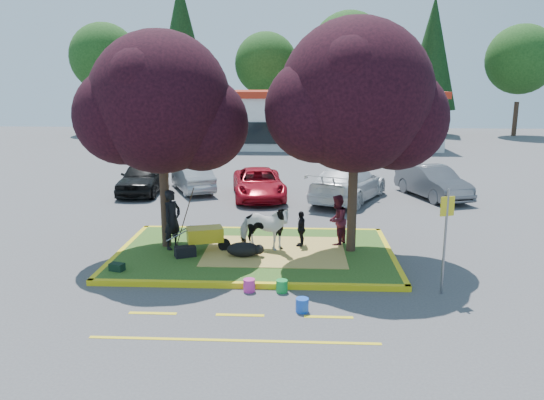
{
  "coord_description": "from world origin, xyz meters",
  "views": [
    {
      "loc": [
        1.28,
        -15.26,
        5.18
      ],
      "look_at": [
        0.49,
        0.5,
        1.62
      ],
      "focal_mm": 35.0,
      "sensor_mm": 36.0,
      "label": 1
    }
  ],
  "objects_px": {
    "handler": "(172,219)",
    "wheelbarrow": "(205,235)",
    "cow": "(264,228)",
    "bucket_blue": "(302,305)",
    "car_black": "(143,177)",
    "calf": "(243,249)",
    "car_silver": "(193,178)",
    "bucket_green": "(282,286)",
    "bucket_pink": "(249,285)",
    "sign_post": "(446,230)"
  },
  "relations": [
    {
      "from": "bucket_pink",
      "to": "wheelbarrow",
      "type": "bearing_deg",
      "value": 119.67
    },
    {
      "from": "car_black",
      "to": "car_silver",
      "type": "height_order",
      "value": "car_black"
    },
    {
      "from": "cow",
      "to": "bucket_blue",
      "type": "xyz_separation_m",
      "value": [
        1.14,
        -4.03,
        -0.69
      ]
    },
    {
      "from": "car_black",
      "to": "car_silver",
      "type": "bearing_deg",
      "value": 9.75
    },
    {
      "from": "calf",
      "to": "sign_post",
      "type": "height_order",
      "value": "sign_post"
    },
    {
      "from": "car_silver",
      "to": "bucket_green",
      "type": "bearing_deg",
      "value": 86.4
    },
    {
      "from": "bucket_green",
      "to": "bucket_pink",
      "type": "height_order",
      "value": "bucket_pink"
    },
    {
      "from": "cow",
      "to": "calf",
      "type": "height_order",
      "value": "cow"
    },
    {
      "from": "cow",
      "to": "sign_post",
      "type": "xyz_separation_m",
      "value": [
        4.61,
        -2.79,
        0.81
      ]
    },
    {
      "from": "car_black",
      "to": "car_silver",
      "type": "xyz_separation_m",
      "value": [
        2.25,
        0.46,
        -0.11
      ]
    },
    {
      "from": "handler",
      "to": "wheelbarrow",
      "type": "height_order",
      "value": "handler"
    },
    {
      "from": "bucket_green",
      "to": "bucket_blue",
      "type": "height_order",
      "value": "bucket_blue"
    },
    {
      "from": "handler",
      "to": "bucket_blue",
      "type": "xyz_separation_m",
      "value": [
        3.94,
        -4.08,
        -0.9
      ]
    },
    {
      "from": "sign_post",
      "to": "car_silver",
      "type": "distance_m",
      "value": 14.92
    },
    {
      "from": "car_black",
      "to": "handler",
      "type": "bearing_deg",
      "value": -70.28
    },
    {
      "from": "cow",
      "to": "calf",
      "type": "distance_m",
      "value": 0.98
    },
    {
      "from": "wheelbarrow",
      "to": "car_silver",
      "type": "distance_m",
      "value": 9.72
    },
    {
      "from": "calf",
      "to": "bucket_green",
      "type": "height_order",
      "value": "calf"
    },
    {
      "from": "handler",
      "to": "car_silver",
      "type": "bearing_deg",
      "value": 35.92
    },
    {
      "from": "wheelbarrow",
      "to": "bucket_blue",
      "type": "distance_m",
      "value": 4.89
    },
    {
      "from": "cow",
      "to": "bucket_pink",
      "type": "xyz_separation_m",
      "value": [
        -0.18,
        -2.89,
        -0.69
      ]
    },
    {
      "from": "handler",
      "to": "wheelbarrow",
      "type": "distance_m",
      "value": 1.13
    },
    {
      "from": "sign_post",
      "to": "bucket_blue",
      "type": "bearing_deg",
      "value": -179.88
    },
    {
      "from": "wheelbarrow",
      "to": "car_black",
      "type": "height_order",
      "value": "car_black"
    },
    {
      "from": "bucket_blue",
      "to": "bucket_green",
      "type": "bearing_deg",
      "value": 113.8
    },
    {
      "from": "bucket_pink",
      "to": "car_black",
      "type": "bearing_deg",
      "value": 117.39
    },
    {
      "from": "wheelbarrow",
      "to": "car_black",
      "type": "xyz_separation_m",
      "value": [
        -4.51,
        8.99,
        0.11
      ]
    },
    {
      "from": "bucket_blue",
      "to": "car_silver",
      "type": "height_order",
      "value": "car_silver"
    },
    {
      "from": "cow",
      "to": "car_silver",
      "type": "bearing_deg",
      "value": 37.53
    },
    {
      "from": "car_black",
      "to": "calf",
      "type": "bearing_deg",
      "value": -60.81
    },
    {
      "from": "sign_post",
      "to": "bucket_green",
      "type": "relative_size",
      "value": 8.5
    },
    {
      "from": "car_silver",
      "to": "sign_post",
      "type": "bearing_deg",
      "value": 100.98
    },
    {
      "from": "handler",
      "to": "car_black",
      "type": "relative_size",
      "value": 0.41
    },
    {
      "from": "car_black",
      "to": "cow",
      "type": "bearing_deg",
      "value": -56.53
    },
    {
      "from": "bucket_pink",
      "to": "bucket_blue",
      "type": "height_order",
      "value": "same"
    },
    {
      "from": "car_silver",
      "to": "calf",
      "type": "bearing_deg",
      "value": 84.66
    },
    {
      "from": "bucket_blue",
      "to": "sign_post",
      "type": "bearing_deg",
      "value": 19.65
    },
    {
      "from": "wheelbarrow",
      "to": "calf",
      "type": "bearing_deg",
      "value": -40.29
    },
    {
      "from": "handler",
      "to": "wheelbarrow",
      "type": "xyz_separation_m",
      "value": [
        1.03,
        -0.17,
        -0.42
      ]
    },
    {
      "from": "handler",
      "to": "bucket_blue",
      "type": "distance_m",
      "value": 5.74
    },
    {
      "from": "wheelbarrow",
      "to": "bucket_blue",
      "type": "bearing_deg",
      "value": -70.66
    },
    {
      "from": "cow",
      "to": "car_silver",
      "type": "xyz_separation_m",
      "value": [
        -4.02,
        9.33,
        -0.21
      ]
    },
    {
      "from": "bucket_blue",
      "to": "car_silver",
      "type": "relative_size",
      "value": 0.08
    },
    {
      "from": "bucket_blue",
      "to": "cow",
      "type": "bearing_deg",
      "value": 105.78
    },
    {
      "from": "cow",
      "to": "bucket_green",
      "type": "bearing_deg",
      "value": -153.37
    },
    {
      "from": "wheelbarrow",
      "to": "bucket_pink",
      "type": "bearing_deg",
      "value": -77.58
    },
    {
      "from": "cow",
      "to": "bucket_blue",
      "type": "relative_size",
      "value": 5.14
    },
    {
      "from": "bucket_pink",
      "to": "bucket_blue",
      "type": "distance_m",
      "value": 1.75
    },
    {
      "from": "wheelbarrow",
      "to": "car_silver",
      "type": "relative_size",
      "value": 0.49
    },
    {
      "from": "calf",
      "to": "car_silver",
      "type": "distance_m",
      "value": 10.55
    }
  ]
}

